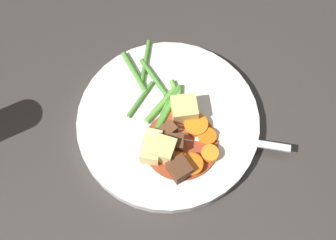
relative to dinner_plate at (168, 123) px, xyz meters
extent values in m
plane|color=#383330|center=(0.00, 0.00, -0.01)|extent=(3.00, 3.00, 0.00)
cylinder|color=white|center=(0.00, 0.00, 0.00)|extent=(0.26, 0.26, 0.02)
cylinder|color=#93381E|center=(0.04, 0.00, 0.01)|extent=(0.10, 0.10, 0.00)
cylinder|color=orange|center=(0.07, 0.03, 0.02)|extent=(0.03, 0.03, 0.01)
cylinder|color=orange|center=(0.03, 0.03, 0.01)|extent=(0.04, 0.04, 0.01)
cylinder|color=orange|center=(0.08, 0.00, 0.02)|extent=(0.03, 0.03, 0.01)
cylinder|color=orange|center=(0.06, -0.02, 0.01)|extent=(0.04, 0.04, 0.01)
cylinder|color=orange|center=(0.05, 0.04, 0.01)|extent=(0.03, 0.03, 0.01)
cube|color=#E5CC7A|center=(0.04, -0.04, 0.02)|extent=(0.04, 0.04, 0.03)
cube|color=#E5CC7A|center=(0.00, 0.03, 0.02)|extent=(0.04, 0.04, 0.03)
cube|color=#E5CC7A|center=(0.04, -0.03, 0.02)|extent=(0.04, 0.04, 0.03)
cube|color=#EAD68C|center=(0.02, -0.03, 0.02)|extent=(0.03, 0.03, 0.02)
cube|color=#56331E|center=(0.04, -0.01, 0.02)|extent=(0.03, 0.03, 0.02)
cube|color=#56331E|center=(0.08, -0.02, 0.02)|extent=(0.03, 0.03, 0.02)
cube|color=brown|center=(0.02, -0.01, 0.02)|extent=(0.02, 0.02, 0.02)
cylinder|color=#66AD42|center=(-0.02, 0.00, 0.01)|extent=(0.04, 0.06, 0.01)
cylinder|color=#599E38|center=(-0.02, 0.03, 0.01)|extent=(0.05, 0.03, 0.01)
cylinder|color=#4C8E33|center=(-0.01, 0.00, 0.01)|extent=(0.04, 0.05, 0.01)
cylinder|color=#4C8E33|center=(-0.05, -0.02, 0.01)|extent=(0.04, 0.06, 0.01)
cylinder|color=#4C8E33|center=(-0.10, 0.01, 0.01)|extent=(0.07, 0.05, 0.01)
cylinder|color=#4C8E33|center=(-0.09, -0.01, 0.01)|extent=(0.08, 0.01, 0.01)
cylinder|color=#4C8E33|center=(-0.07, 0.01, 0.01)|extent=(0.07, 0.02, 0.01)
cylinder|color=#4C8E33|center=(-0.01, 0.01, 0.01)|extent=(0.06, 0.07, 0.01)
cylinder|color=#66AD42|center=(-0.02, 0.03, 0.01)|extent=(0.08, 0.01, 0.01)
cube|color=silver|center=(0.08, 0.09, 0.01)|extent=(0.07, 0.10, 0.00)
cube|color=silver|center=(0.04, 0.03, 0.01)|extent=(0.03, 0.03, 0.00)
cylinder|color=silver|center=(0.02, 0.01, 0.01)|extent=(0.03, 0.04, 0.00)
cylinder|color=silver|center=(0.02, 0.01, 0.01)|extent=(0.03, 0.04, 0.00)
cylinder|color=silver|center=(0.03, 0.01, 0.01)|extent=(0.03, 0.04, 0.00)
cylinder|color=silver|center=(0.03, 0.00, 0.01)|extent=(0.03, 0.04, 0.00)
camera|label=1|loc=(0.26, -0.12, 0.66)|focal=52.97mm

